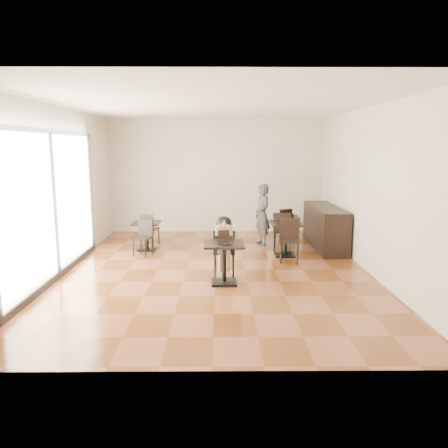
{
  "coord_description": "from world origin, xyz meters",
  "views": [
    {
      "loc": [
        0.1,
        -8.44,
        2.44
      ],
      "look_at": [
        0.16,
        -0.38,
        1.0
      ],
      "focal_mm": 35.0,
      "sensor_mm": 36.0,
      "label": 1
    }
  ],
  "objects_px": {
    "adult_patron": "(262,215)",
    "chair_mid_a": "(282,231)",
    "cafe_table_back": "(286,229)",
    "chair_left_a": "(150,229)",
    "child_table": "(224,263)",
    "cafe_table_left": "(147,236)",
    "cafe_table_mid": "(286,239)",
    "chair_back_a": "(283,223)",
    "child_chair": "(224,252)",
    "chair_left_b": "(142,238)",
    "chair_back_b": "(289,231)",
    "chair_mid_b": "(289,241)",
    "child": "(224,246)"
  },
  "relations": [
    {
      "from": "cafe_table_back",
      "to": "chair_left_a",
      "type": "xyz_separation_m",
      "value": [
        -3.45,
        -0.32,
        0.07
      ]
    },
    {
      "from": "cafe_table_mid",
      "to": "chair_back_a",
      "type": "bearing_deg",
      "value": 83.49
    },
    {
      "from": "cafe_table_left",
      "to": "chair_left_a",
      "type": "xyz_separation_m",
      "value": [
        0.0,
        0.55,
        0.07
      ]
    },
    {
      "from": "chair_mid_a",
      "to": "chair_mid_b",
      "type": "height_order",
      "value": "same"
    },
    {
      "from": "child_table",
      "to": "chair_mid_b",
      "type": "relative_size",
      "value": 0.81
    },
    {
      "from": "child_table",
      "to": "cafe_table_left",
      "type": "xyz_separation_m",
      "value": [
        -1.82,
        2.6,
        -0.04
      ]
    },
    {
      "from": "child_chair",
      "to": "chair_back_b",
      "type": "relative_size",
      "value": 1.12
    },
    {
      "from": "adult_patron",
      "to": "chair_left_a",
      "type": "height_order",
      "value": "adult_patron"
    },
    {
      "from": "cafe_table_left",
      "to": "cafe_table_back",
      "type": "relative_size",
      "value": 1.01
    },
    {
      "from": "chair_back_a",
      "to": "cafe_table_left",
      "type": "bearing_deg",
      "value": 4.61
    },
    {
      "from": "child",
      "to": "chair_back_a",
      "type": "xyz_separation_m",
      "value": [
        1.63,
        3.46,
        -0.16
      ]
    },
    {
      "from": "chair_mid_b",
      "to": "chair_back_a",
      "type": "distance_m",
      "value": 2.56
    },
    {
      "from": "adult_patron",
      "to": "chair_mid_a",
      "type": "relative_size",
      "value": 1.66
    },
    {
      "from": "child_chair",
      "to": "cafe_table_left",
      "type": "xyz_separation_m",
      "value": [
        -1.82,
        2.05,
        -0.11
      ]
    },
    {
      "from": "child",
      "to": "cafe_table_back",
      "type": "bearing_deg",
      "value": 60.84
    },
    {
      "from": "chair_mid_a",
      "to": "chair_mid_b",
      "type": "relative_size",
      "value": 1.0
    },
    {
      "from": "chair_back_b",
      "to": "cafe_table_left",
      "type": "bearing_deg",
      "value": 167.53
    },
    {
      "from": "cafe_table_mid",
      "to": "chair_back_b",
      "type": "distance_m",
      "value": 0.93
    },
    {
      "from": "cafe_table_left",
      "to": "adult_patron",
      "type": "bearing_deg",
      "value": 11.48
    },
    {
      "from": "child_table",
      "to": "cafe_table_mid",
      "type": "distance_m",
      "value": 2.45
    },
    {
      "from": "chair_mid_b",
      "to": "chair_left_a",
      "type": "distance_m",
      "value": 3.63
    },
    {
      "from": "child_table",
      "to": "chair_back_b",
      "type": "bearing_deg",
      "value": 60.84
    },
    {
      "from": "adult_patron",
      "to": "chair_left_a",
      "type": "xyz_separation_m",
      "value": [
        -2.8,
        -0.02,
        -0.36
      ]
    },
    {
      "from": "cafe_table_back",
      "to": "chair_back_b",
      "type": "bearing_deg",
      "value": -90.0
    },
    {
      "from": "child_chair",
      "to": "chair_mid_b",
      "type": "distance_m",
      "value": 1.67
    },
    {
      "from": "cafe_table_mid",
      "to": "cafe_table_back",
      "type": "height_order",
      "value": "cafe_table_mid"
    },
    {
      "from": "chair_mid_b",
      "to": "chair_left_a",
      "type": "height_order",
      "value": "chair_mid_b"
    },
    {
      "from": "cafe_table_mid",
      "to": "chair_left_a",
      "type": "height_order",
      "value": "chair_left_a"
    },
    {
      "from": "child_table",
      "to": "child_chair",
      "type": "distance_m",
      "value": 0.56
    },
    {
      "from": "child_table",
      "to": "cafe_table_back",
      "type": "relative_size",
      "value": 1.12
    },
    {
      "from": "adult_patron",
      "to": "chair_back_a",
      "type": "distance_m",
      "value": 1.13
    },
    {
      "from": "chair_mid_a",
      "to": "cafe_table_left",
      "type": "bearing_deg",
      "value": 8.34
    },
    {
      "from": "chair_left_b",
      "to": "chair_back_b",
      "type": "relative_size",
      "value": 1.01
    },
    {
      "from": "adult_patron",
      "to": "chair_mid_a",
      "type": "distance_m",
      "value": 0.79
    },
    {
      "from": "child_chair",
      "to": "adult_patron",
      "type": "relative_size",
      "value": 0.59
    },
    {
      "from": "child_table",
      "to": "child",
      "type": "height_order",
      "value": "child"
    },
    {
      "from": "chair_left_b",
      "to": "cafe_table_back",
      "type": "bearing_deg",
      "value": 42.42
    },
    {
      "from": "cafe_table_mid",
      "to": "chair_mid_a",
      "type": "bearing_deg",
      "value": 90.0
    },
    {
      "from": "cafe_table_back",
      "to": "chair_back_b",
      "type": "relative_size",
      "value": 0.83
    },
    {
      "from": "adult_patron",
      "to": "cafe_table_back",
      "type": "relative_size",
      "value": 2.29
    },
    {
      "from": "chair_back_a",
      "to": "chair_back_b",
      "type": "distance_m",
      "value": 1.1
    },
    {
      "from": "chair_left_a",
      "to": "chair_back_a",
      "type": "xyz_separation_m",
      "value": [
        3.45,
        0.87,
        -0.0
      ]
    },
    {
      "from": "chair_left_a",
      "to": "child_chair",
      "type": "bearing_deg",
      "value": 145.14
    },
    {
      "from": "chair_left_b",
      "to": "cafe_table_mid",
      "type": "bearing_deg",
      "value": 19.46
    },
    {
      "from": "child_table",
      "to": "cafe_table_back",
      "type": "bearing_deg",
      "value": 64.85
    },
    {
      "from": "cafe_table_left",
      "to": "cafe_table_back",
      "type": "distance_m",
      "value": 3.56
    },
    {
      "from": "adult_patron",
      "to": "chair_back_a",
      "type": "xyz_separation_m",
      "value": [
        0.65,
        0.85,
        -0.36
      ]
    },
    {
      "from": "cafe_table_back",
      "to": "chair_mid_b",
      "type": "height_order",
      "value": "chair_mid_b"
    },
    {
      "from": "chair_left_b",
      "to": "chair_back_b",
      "type": "xyz_separation_m",
      "value": [
        3.45,
        0.87,
        -0.0
      ]
    },
    {
      "from": "chair_mid_b",
      "to": "chair_back_a",
      "type": "height_order",
      "value": "chair_mid_b"
    }
  ]
}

